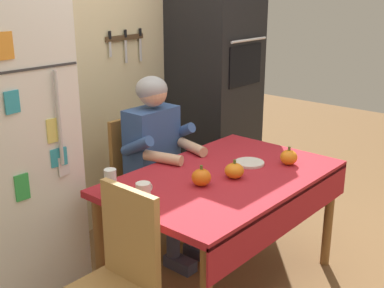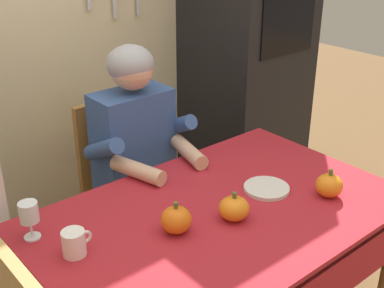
{
  "view_description": "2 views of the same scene",
  "coord_description": "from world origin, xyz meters",
  "px_view_note": "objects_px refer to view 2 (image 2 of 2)",
  "views": [
    {
      "loc": [
        -2.18,
        -1.53,
        1.81
      ],
      "look_at": [
        -0.06,
        0.3,
        0.9
      ],
      "focal_mm": 46.14,
      "sensor_mm": 36.0,
      "label": 1
    },
    {
      "loc": [
        -1.14,
        -1.09,
        1.78
      ],
      "look_at": [
        -0.01,
        0.25,
        0.97
      ],
      "focal_mm": 47.64,
      "sensor_mm": 36.0,
      "label": 2
    }
  ],
  "objects_px": {
    "coffee_mug": "(74,243)",
    "wall_oven": "(247,42)",
    "chair_behind_person": "(123,183)",
    "dining_table": "(223,231)",
    "pumpkin_medium": "(329,185)",
    "seated_person": "(142,155)",
    "serving_tray": "(266,188)",
    "wine_glass": "(29,214)",
    "pumpkin_small": "(176,220)",
    "pumpkin_large": "(234,208)"
  },
  "relations": [
    {
      "from": "wall_oven",
      "to": "wine_glass",
      "type": "distance_m",
      "value": 1.79
    },
    {
      "from": "seated_person",
      "to": "pumpkin_large",
      "type": "relative_size",
      "value": 11.03
    },
    {
      "from": "dining_table",
      "to": "coffee_mug",
      "type": "height_order",
      "value": "coffee_mug"
    },
    {
      "from": "wall_oven",
      "to": "pumpkin_small",
      "type": "distance_m",
      "value": 1.57
    },
    {
      "from": "pumpkin_medium",
      "to": "serving_tray",
      "type": "bearing_deg",
      "value": 129.4
    },
    {
      "from": "pumpkin_medium",
      "to": "seated_person",
      "type": "bearing_deg",
      "value": 114.31
    },
    {
      "from": "wall_oven",
      "to": "pumpkin_large",
      "type": "relative_size",
      "value": 18.61
    },
    {
      "from": "seated_person",
      "to": "serving_tray",
      "type": "distance_m",
      "value": 0.62
    },
    {
      "from": "wall_oven",
      "to": "seated_person",
      "type": "distance_m",
      "value": 1.1
    },
    {
      "from": "chair_behind_person",
      "to": "coffee_mug",
      "type": "distance_m",
      "value": 0.93
    },
    {
      "from": "dining_table",
      "to": "serving_tray",
      "type": "distance_m",
      "value": 0.26
    },
    {
      "from": "seated_person",
      "to": "coffee_mug",
      "type": "height_order",
      "value": "seated_person"
    },
    {
      "from": "chair_behind_person",
      "to": "wine_glass",
      "type": "relative_size",
      "value": 6.65
    },
    {
      "from": "coffee_mug",
      "to": "dining_table",
      "type": "bearing_deg",
      "value": -13.73
    },
    {
      "from": "dining_table",
      "to": "pumpkin_small",
      "type": "height_order",
      "value": "pumpkin_small"
    },
    {
      "from": "wine_glass",
      "to": "serving_tray",
      "type": "bearing_deg",
      "value": -19.21
    },
    {
      "from": "wine_glass",
      "to": "wall_oven",
      "type": "bearing_deg",
      "value": 20.09
    },
    {
      "from": "chair_behind_person",
      "to": "pumpkin_small",
      "type": "xyz_separation_m",
      "value": [
        -0.26,
        -0.77,
        0.28
      ]
    },
    {
      "from": "wall_oven",
      "to": "pumpkin_large",
      "type": "xyz_separation_m",
      "value": [
        -1.05,
        -0.97,
        -0.27
      ]
    },
    {
      "from": "coffee_mug",
      "to": "wine_glass",
      "type": "bearing_deg",
      "value": 111.1
    },
    {
      "from": "coffee_mug",
      "to": "pumpkin_medium",
      "type": "distance_m",
      "value": 1.0
    },
    {
      "from": "wine_glass",
      "to": "pumpkin_large",
      "type": "relative_size",
      "value": 1.24
    },
    {
      "from": "dining_table",
      "to": "coffee_mug",
      "type": "bearing_deg",
      "value": 166.27
    },
    {
      "from": "wall_oven",
      "to": "pumpkin_medium",
      "type": "xyz_separation_m",
      "value": [
        -0.65,
        -1.1,
        -0.26
      ]
    },
    {
      "from": "chair_behind_person",
      "to": "serving_tray",
      "type": "xyz_separation_m",
      "value": [
        0.2,
        -0.78,
        0.24
      ]
    },
    {
      "from": "serving_tray",
      "to": "dining_table",
      "type": "bearing_deg",
      "value": -177.33
    },
    {
      "from": "chair_behind_person",
      "to": "dining_table",
      "type": "bearing_deg",
      "value": -93.61
    },
    {
      "from": "coffee_mug",
      "to": "pumpkin_small",
      "type": "xyz_separation_m",
      "value": [
        0.34,
        -0.11,
        0.0
      ]
    },
    {
      "from": "wall_oven",
      "to": "coffee_mug",
      "type": "height_order",
      "value": "wall_oven"
    },
    {
      "from": "wine_glass",
      "to": "pumpkin_large",
      "type": "xyz_separation_m",
      "value": [
        0.62,
        -0.37,
        -0.05
      ]
    },
    {
      "from": "dining_table",
      "to": "pumpkin_small",
      "type": "bearing_deg",
      "value": 174.53
    },
    {
      "from": "seated_person",
      "to": "pumpkin_medium",
      "type": "distance_m",
      "value": 0.86
    },
    {
      "from": "pumpkin_medium",
      "to": "pumpkin_large",
      "type": "bearing_deg",
      "value": 162.79
    },
    {
      "from": "pumpkin_medium",
      "to": "pumpkin_small",
      "type": "distance_m",
      "value": 0.65
    },
    {
      "from": "pumpkin_medium",
      "to": "chair_behind_person",
      "type": "bearing_deg",
      "value": 109.98
    },
    {
      "from": "pumpkin_large",
      "to": "pumpkin_small",
      "type": "height_order",
      "value": "pumpkin_small"
    },
    {
      "from": "seated_person",
      "to": "coffee_mug",
      "type": "distance_m",
      "value": 0.76
    },
    {
      "from": "chair_behind_person",
      "to": "wall_oven",
      "type": "bearing_deg",
      "value": 7.41
    },
    {
      "from": "dining_table",
      "to": "wine_glass",
      "type": "relative_size",
      "value": 10.01
    },
    {
      "from": "pumpkin_small",
      "to": "pumpkin_medium",
      "type": "bearing_deg",
      "value": -17.72
    },
    {
      "from": "coffee_mug",
      "to": "pumpkin_medium",
      "type": "height_order",
      "value": "pumpkin_medium"
    },
    {
      "from": "seated_person",
      "to": "coffee_mug",
      "type": "relative_size",
      "value": 11.81
    },
    {
      "from": "pumpkin_medium",
      "to": "wall_oven",
      "type": "bearing_deg",
      "value": 59.48
    },
    {
      "from": "coffee_mug",
      "to": "pumpkin_large",
      "type": "xyz_separation_m",
      "value": [
        0.55,
        -0.19,
        0.0
      ]
    },
    {
      "from": "pumpkin_small",
      "to": "pumpkin_large",
      "type": "bearing_deg",
      "value": -18.67
    },
    {
      "from": "chair_behind_person",
      "to": "wine_glass",
      "type": "distance_m",
      "value": 0.88
    },
    {
      "from": "wall_oven",
      "to": "pumpkin_medium",
      "type": "bearing_deg",
      "value": -120.52
    },
    {
      "from": "seated_person",
      "to": "chair_behind_person",
      "type": "bearing_deg",
      "value": 90.0
    },
    {
      "from": "coffee_mug",
      "to": "wall_oven",
      "type": "bearing_deg",
      "value": 26.28
    },
    {
      "from": "wall_oven",
      "to": "coffee_mug",
      "type": "relative_size",
      "value": 19.92
    }
  ]
}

